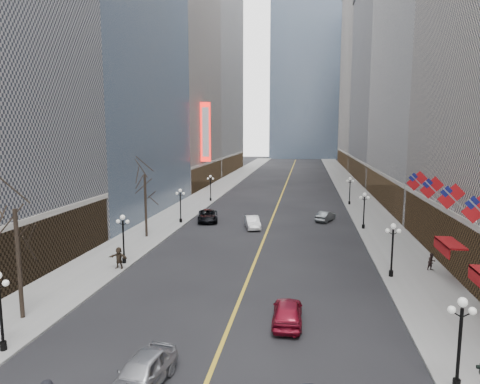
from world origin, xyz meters
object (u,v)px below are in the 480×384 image
(streetlamp_east_1, at_px, (393,244))
(car_sb_mid, at_px, (287,312))
(streetlamp_east_0, at_px, (460,334))
(streetlamp_east_2, at_px, (364,207))
(streetlamp_west_2, at_px, (180,202))
(car_sb_far, at_px, (326,216))
(streetlamp_west_1, at_px, (123,234))
(car_nb_near, at_px, (142,372))
(car_nb_mid, at_px, (252,222))
(streetlamp_west_3, at_px, (210,185))
(car_nb_far, at_px, (208,216))
(streetlamp_west_0, at_px, (0,303))
(streetlamp_east_3, at_px, (350,188))

(streetlamp_east_1, relative_size, car_sb_mid, 0.97)
(streetlamp_east_0, relative_size, car_sb_mid, 0.97)
(streetlamp_east_2, bearing_deg, streetlamp_east_0, -90.00)
(streetlamp_west_2, xyz_separation_m, car_sb_far, (19.13, 4.38, -2.21))
(streetlamp_west_1, bearing_deg, streetlamp_west_2, 90.00)
(car_nb_near, xyz_separation_m, car_nb_mid, (0.92, 34.62, -0.06))
(streetlamp_east_0, xyz_separation_m, streetlamp_west_3, (-23.60, 52.00, 0.00))
(streetlamp_west_3, xyz_separation_m, car_sb_mid, (15.41, -45.95, -2.11))
(car_nb_near, distance_m, car_sb_far, 41.66)
(car_nb_far, bearing_deg, car_nb_mid, -38.35)
(streetlamp_west_2, relative_size, streetlamp_west_3, 1.00)
(streetlamp_west_3, bearing_deg, streetlamp_west_0, -90.00)
(streetlamp_west_0, bearing_deg, streetlamp_west_2, 90.00)
(streetlamp_west_0, xyz_separation_m, car_sb_far, (19.13, 38.38, -2.21))
(streetlamp_west_1, distance_m, car_sb_far, 29.52)
(streetlamp_east_1, bearing_deg, streetlamp_west_0, -145.86)
(streetlamp_west_0, bearing_deg, streetlamp_east_0, 0.00)
(streetlamp_east_2, bearing_deg, car_nb_mid, -174.30)
(streetlamp_east_2, relative_size, streetlamp_west_0, 1.00)
(streetlamp_east_1, relative_size, car_sb_far, 1.08)
(streetlamp_west_0, distance_m, streetlamp_west_2, 34.00)
(car_sb_far, bearing_deg, streetlamp_west_3, -11.97)
(car_nb_near, relative_size, car_sb_mid, 1.04)
(car_sb_mid, bearing_deg, streetlamp_west_2, -62.04)
(streetlamp_west_3, relative_size, car_nb_near, 0.93)
(streetlamp_east_0, xyz_separation_m, car_nb_mid, (-13.80, 32.62, -2.14))
(streetlamp_east_1, bearing_deg, car_nb_near, -129.28)
(car_nb_near, height_order, car_sb_mid, car_nb_near)
(streetlamp_east_1, height_order, streetlamp_west_0, same)
(streetlamp_west_2, bearing_deg, streetlamp_east_2, 0.00)
(streetlamp_west_1, distance_m, streetlamp_west_2, 18.00)
(streetlamp_west_2, bearing_deg, car_nb_near, -76.14)
(streetlamp_west_1, bearing_deg, streetlamp_east_0, -34.14)
(car_sb_far, bearing_deg, streetlamp_west_1, 72.95)
(streetlamp_west_1, bearing_deg, streetlamp_west_0, -90.00)
(streetlamp_east_2, distance_m, streetlamp_west_3, 29.68)
(streetlamp_east_0, height_order, streetlamp_west_0, same)
(streetlamp_east_0, relative_size, streetlamp_east_3, 1.00)
(streetlamp_west_1, bearing_deg, car_nb_mid, 59.48)
(car_nb_near, bearing_deg, streetlamp_west_1, 123.59)
(car_nb_mid, bearing_deg, car_nb_far, 139.59)
(car_nb_near, bearing_deg, streetlamp_west_2, 111.19)
(streetlamp_west_3, relative_size, car_nb_far, 0.80)
(car_sb_mid, relative_size, car_sb_far, 1.11)
(streetlamp_east_2, xyz_separation_m, streetlamp_west_1, (-23.60, -18.00, 0.00))
(streetlamp_west_3, distance_m, car_sb_far, 23.59)
(streetlamp_east_2, height_order, streetlamp_west_0, same)
(streetlamp_west_2, bearing_deg, streetlamp_west_1, -90.00)
(car_nb_far, bearing_deg, streetlamp_west_3, 88.86)
(streetlamp_west_3, bearing_deg, streetlamp_west_2, -90.00)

